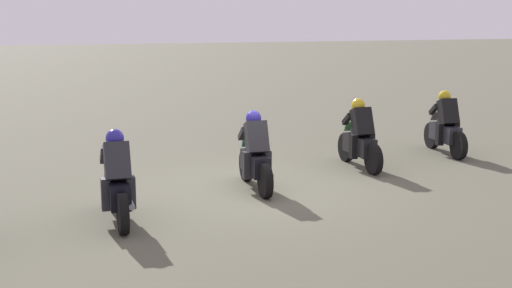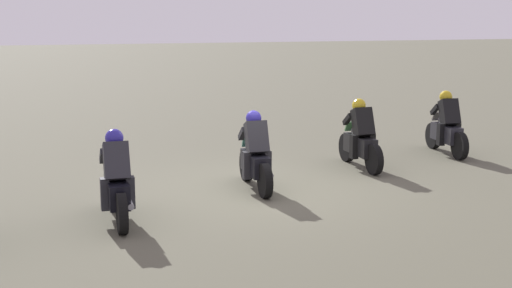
{
  "view_description": "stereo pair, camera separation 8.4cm",
  "coord_description": "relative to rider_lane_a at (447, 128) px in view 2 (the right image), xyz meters",
  "views": [
    {
      "loc": [
        -12.83,
        3.73,
        3.41
      ],
      "look_at": [
        -0.07,
        0.05,
        0.9
      ],
      "focal_mm": 50.15,
      "sensor_mm": 36.0,
      "label": 1
    },
    {
      "loc": [
        -12.85,
        3.65,
        3.41
      ],
      "look_at": [
        -0.07,
        0.05,
        0.9
      ],
      "focal_mm": 50.15,
      "sensor_mm": 36.0,
      "label": 2
    }
  ],
  "objects": [
    {
      "name": "ground_plane",
      "position": [
        -2.06,
        5.28,
        -0.62
      ],
      "size": [
        120.0,
        120.0,
        0.0
      ],
      "primitive_type": "plane",
      "color": "#555342"
    },
    {
      "name": "rider_lane_c",
      "position": [
        -2.02,
        5.31,
        0.0
      ],
      "size": [
        2.04,
        0.54,
        1.51
      ],
      "rotation": [
        0.0,
        0.0,
        -0.02
      ],
      "color": "black",
      "rests_on": "ground_plane"
    },
    {
      "name": "rider_lane_d",
      "position": [
        -3.47,
        8.05,
        0.0
      ],
      "size": [
        2.04,
        0.54,
        1.51
      ],
      "rotation": [
        0.0,
        0.0,
        0.01
      ],
      "color": "black",
      "rests_on": "ground_plane"
    },
    {
      "name": "rider_lane_a",
      "position": [
        0.0,
        0.0,
        0.0
      ],
      "size": [
        2.04,
        0.55,
        1.51
      ],
      "rotation": [
        0.0,
        0.0,
        -0.08
      ],
      "color": "black",
      "rests_on": "ground_plane"
    },
    {
      "name": "rider_lane_b",
      "position": [
        -0.85,
        2.6,
        0.0
      ],
      "size": [
        2.04,
        0.54,
        1.51
      ],
      "rotation": [
        0.0,
        0.0,
        0.01
      ],
      "color": "black",
      "rests_on": "ground_plane"
    }
  ]
}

